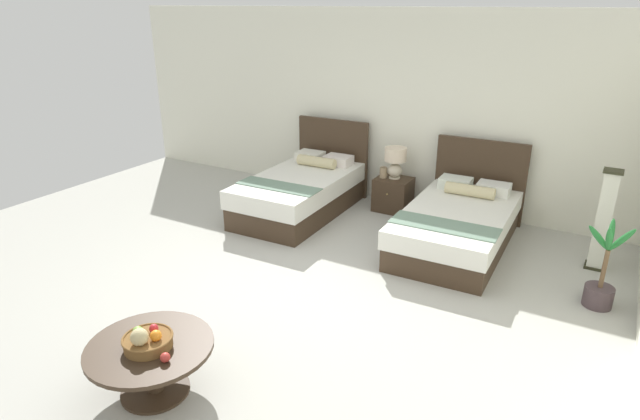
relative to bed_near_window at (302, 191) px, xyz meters
name	(u,v)px	position (x,y,z in m)	size (l,w,h in m)	color
ground_plane	(296,291)	(1.15, -1.96, -0.33)	(10.03, 9.90, 0.02)	#B1B0A6
wall_back	(411,110)	(1.15, 1.19, 1.08)	(10.03, 0.12, 2.80)	white
bed_near_window	(302,191)	(0.00, 0.00, 0.00)	(1.21, 2.16, 1.18)	#3A2B1D
bed_near_corner	(458,224)	(2.29, 0.01, -0.03)	(1.26, 2.21, 1.14)	#3A2B1D
nightstand	(393,194)	(1.12, 0.72, -0.07)	(0.50, 0.45, 0.49)	#3A2B1D
table_lamp	(395,159)	(1.12, 0.74, 0.45)	(0.31, 0.31, 0.45)	beige
vase	(383,172)	(0.97, 0.68, 0.25)	(0.11, 0.11, 0.16)	#9B8363
coffee_table	(151,357)	(1.04, -3.86, 0.01)	(0.96, 0.96, 0.44)	#3A2B1D
fruit_bowl	(147,340)	(1.06, -3.88, 0.19)	(0.38, 0.38, 0.21)	brown
loose_apple	(165,357)	(1.30, -3.94, 0.16)	(0.07, 0.07, 0.07)	#C03931
floor_lamp_corner	(603,220)	(3.85, 0.20, 0.27)	(0.20, 0.20, 1.17)	#2B2B1A
potted_palm	(601,283)	(3.94, -0.70, -0.06)	(0.44, 0.47, 0.94)	#483A3D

